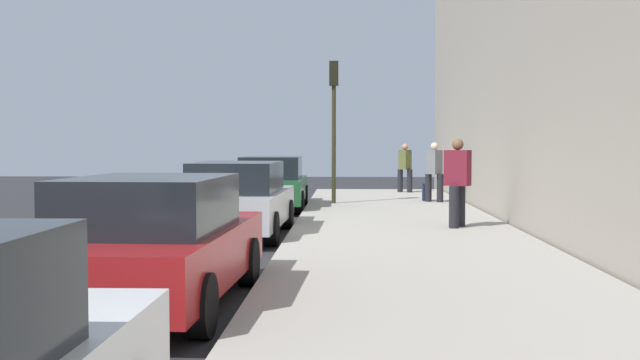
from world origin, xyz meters
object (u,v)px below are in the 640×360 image
parked_car_silver (238,199)px  traffic_light_pole (334,107)px  parked_car_green (272,183)px  pedestrian_burgundy_coat (457,180)px  rolling_suitcase (426,192)px  pedestrian_olive_coat (405,166)px  parked_car_red (154,242)px  pedestrian_grey_coat (434,170)px

parked_car_silver → traffic_light_pole: 7.44m
parked_car_green → pedestrian_burgundy_coat: 7.10m
traffic_light_pole → rolling_suitcase: 3.88m
parked_car_silver → pedestrian_olive_coat: size_ratio=2.71×
parked_car_silver → rolling_suitcase: bearing=-30.1°
traffic_light_pole → pedestrian_olive_coat: bearing=-25.6°
parked_car_green → rolling_suitcase: parked_car_green is taller
parked_car_red → pedestrian_burgundy_coat: pedestrian_burgundy_coat is taller
parked_car_green → pedestrian_olive_coat: size_ratio=2.60×
parked_car_silver → pedestrian_burgundy_coat: bearing=-82.7°
parked_car_green → pedestrian_burgundy_coat: bearing=-141.8°
parked_car_red → parked_car_silver: 6.70m
pedestrian_olive_coat → rolling_suitcase: bearing=-175.3°
pedestrian_burgundy_coat → pedestrian_grey_coat: (6.90, -0.30, -0.04)m
parked_car_red → pedestrian_grey_coat: 14.96m
parked_car_red → traffic_light_pole: (13.59, -1.81, 2.18)m
parked_car_red → parked_car_green: size_ratio=1.01×
pedestrian_grey_coat → rolling_suitcase: bearing=24.5°
parked_car_green → pedestrian_burgundy_coat: size_ratio=2.45×
traffic_light_pole → rolling_suitcase: traffic_light_pole is taller
pedestrian_olive_coat → traffic_light_pole: (-5.08, 2.44, 1.86)m
parked_car_red → pedestrian_olive_coat: (18.66, -4.25, 0.31)m
pedestrian_olive_coat → rolling_suitcase: pedestrian_olive_coat is taller
parked_car_green → traffic_light_pole: traffic_light_pole is taller
parked_car_green → traffic_light_pole: bearing=-66.8°
parked_car_green → pedestrian_olive_coat: (5.82, -4.16, 0.31)m
pedestrian_olive_coat → traffic_light_pole: bearing=154.4°
pedestrian_burgundy_coat → pedestrian_olive_coat: 11.39m
pedestrian_burgundy_coat → pedestrian_olive_coat: size_ratio=1.06×
pedestrian_grey_coat → pedestrian_olive_coat: bearing=6.7°
parked_car_green → rolling_suitcase: 4.84m
parked_car_red → parked_car_silver: size_ratio=0.96×
parked_car_silver → pedestrian_grey_coat: pedestrian_grey_coat is taller
parked_car_silver → pedestrian_grey_coat: size_ratio=2.66×
parked_car_green → rolling_suitcase: bearing=-68.7°
rolling_suitcase → pedestrian_olive_coat: bearing=4.7°
traffic_light_pole → rolling_suitcase: size_ratio=4.64×
parked_car_green → rolling_suitcase: (1.75, -4.50, -0.34)m
parked_car_red → traffic_light_pole: 13.88m
pedestrian_olive_coat → parked_car_red: bearing=167.2°
parked_car_silver → pedestrian_olive_coat: bearing=-19.5°
parked_car_green → parked_car_silver: bearing=179.3°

